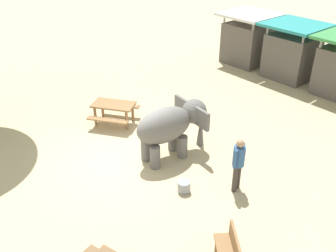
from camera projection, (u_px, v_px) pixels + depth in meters
The scene contains 7 objects.
ground_plane at pixel (123, 159), 11.61m from camera, with size 60.00×60.00×0.00m, color tan.
elephant at pixel (171, 125), 11.23m from camera, with size 1.68×2.51×1.73m.
person_handler at pixel (238, 161), 9.85m from camera, with size 0.32×0.50×1.62m.
picnic_table_far at pixel (114, 109), 13.33m from camera, with size 2.08×2.07×0.78m.
market_stall_white at pixel (247, 41), 18.63m from camera, with size 2.50×2.50×2.52m.
market_stall_teal at pixel (292, 54), 16.91m from camera, with size 2.50×2.50×2.52m.
feed_bucket at pixel (184, 186), 10.16m from camera, with size 0.36×0.36×0.32m, color gray.
Camera 1 is at (8.22, -5.10, 6.65)m, focal length 39.49 mm.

